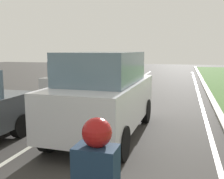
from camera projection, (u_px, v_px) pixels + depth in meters
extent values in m
plane|color=#383533|center=(122.00, 99.00, 12.35)|extent=(60.00, 60.00, 0.00)
cube|color=silver|center=(108.00, 98.00, 12.54)|extent=(0.12, 32.00, 0.01)
cube|color=silver|center=(201.00, 103.00, 11.38)|extent=(0.12, 32.00, 0.01)
cube|color=#9E9B93|center=(213.00, 103.00, 11.24)|extent=(0.24, 48.00, 0.12)
cube|color=silver|center=(105.00, 102.00, 7.09)|extent=(1.99, 4.54, 1.10)
cube|color=slate|center=(103.00, 67.00, 6.80)|extent=(1.75, 2.73, 0.80)
cylinder|color=black|center=(95.00, 107.00, 8.87)|extent=(0.23, 0.76, 0.76)
cylinder|color=black|center=(146.00, 111.00, 8.37)|extent=(0.23, 0.76, 0.76)
cylinder|color=black|center=(49.00, 135.00, 5.98)|extent=(0.23, 0.76, 0.76)
cylinder|color=black|center=(122.00, 143.00, 5.48)|extent=(0.23, 0.76, 0.76)
cylinder|color=black|center=(20.00, 126.00, 6.95)|extent=(0.23, 0.64, 0.64)
cube|color=#B7BABF|center=(74.00, 83.00, 12.77)|extent=(1.67, 3.71, 0.80)
cube|color=slate|center=(71.00, 68.00, 12.42)|extent=(1.50, 1.91, 0.68)
cylinder|color=black|center=(70.00, 87.00, 14.23)|extent=(0.22, 0.60, 0.60)
cylinder|color=black|center=(96.00, 88.00, 13.83)|extent=(0.22, 0.60, 0.60)
cylinder|color=black|center=(47.00, 95.00, 11.83)|extent=(0.22, 0.60, 0.60)
cylinder|color=black|center=(78.00, 96.00, 11.44)|extent=(0.22, 0.60, 0.60)
cube|color=#192D47|center=(96.00, 177.00, 2.40)|extent=(0.40, 0.26, 0.60)
sphere|color=maroon|center=(97.00, 133.00, 2.36)|extent=(0.28, 0.28, 0.28)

